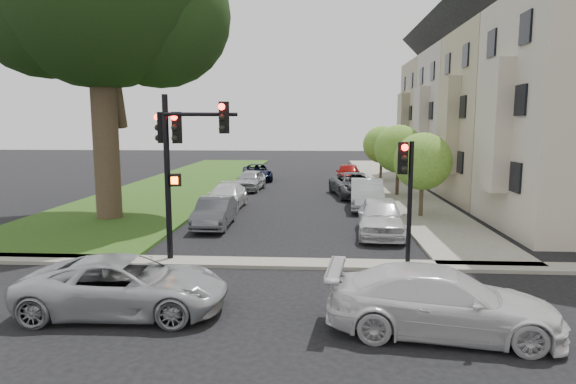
# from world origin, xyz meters

# --- Properties ---
(ground) EXTENTS (140.00, 140.00, 0.00)m
(ground) POSITION_xyz_m (0.00, 0.00, 0.00)
(ground) COLOR black
(ground) RESTS_ON ground
(grass_strip) EXTENTS (8.00, 44.00, 0.12)m
(grass_strip) POSITION_xyz_m (-9.00, 24.00, 0.06)
(grass_strip) COLOR #31551D
(grass_strip) RESTS_ON ground
(sidewalk_right) EXTENTS (3.50, 44.00, 0.12)m
(sidewalk_right) POSITION_xyz_m (6.75, 24.00, 0.06)
(sidewalk_right) COLOR slate
(sidewalk_right) RESTS_ON ground
(sidewalk_cross) EXTENTS (60.00, 1.00, 0.12)m
(sidewalk_cross) POSITION_xyz_m (0.00, 2.00, 0.06)
(sidewalk_cross) COLOR slate
(sidewalk_cross) RESTS_ON ground
(house_b) EXTENTS (7.70, 7.55, 15.97)m
(house_b) POSITION_xyz_m (12.45, 15.50, 6.93)
(house_b) COLOR #BBB48D
(house_b) RESTS_ON ground
(house_c) EXTENTS (7.70, 7.55, 15.97)m
(house_c) POSITION_xyz_m (12.45, 23.00, 6.93)
(house_c) COLOR beige
(house_c) RESTS_ON ground
(house_d) EXTENTS (7.70, 7.55, 15.97)m
(house_d) POSITION_xyz_m (12.45, 30.50, 6.93)
(house_d) COLOR #77705C
(house_d) RESTS_ON ground
(small_tree_a) EXTENTS (2.79, 2.79, 4.19)m
(small_tree_a) POSITION_xyz_m (6.20, 10.37, 2.79)
(small_tree_a) COLOR #30241C
(small_tree_a) RESTS_ON ground
(small_tree_b) EXTENTS (3.03, 3.03, 4.55)m
(small_tree_b) POSITION_xyz_m (6.20, 17.52, 3.02)
(small_tree_b) COLOR #30241C
(small_tree_b) RESTS_ON ground
(small_tree_c) EXTENTS (2.95, 2.95, 4.43)m
(small_tree_c) POSITION_xyz_m (6.20, 25.66, 2.95)
(small_tree_c) COLOR #30241C
(small_tree_c) RESTS_ON ground
(traffic_signal_main) EXTENTS (2.71, 0.82, 5.54)m
(traffic_signal_main) POSITION_xyz_m (-3.36, 2.24, 3.82)
(traffic_signal_main) COLOR black
(traffic_signal_main) RESTS_ON ground
(traffic_signal_secondary) EXTENTS (0.53, 0.43, 4.05)m
(traffic_signal_secondary) POSITION_xyz_m (3.95, 2.19, 2.83)
(traffic_signal_secondary) COLOR black
(traffic_signal_secondary) RESTS_ON ground
(car_cross_near) EXTENTS (5.03, 2.46, 1.38)m
(car_cross_near) POSITION_xyz_m (-3.53, -2.20, 0.69)
(car_cross_near) COLOR #999BA0
(car_cross_near) RESTS_ON ground
(car_cross_far) EXTENTS (5.26, 2.69, 1.46)m
(car_cross_far) POSITION_xyz_m (3.88, -2.94, 0.73)
(car_cross_far) COLOR silver
(car_cross_far) RESTS_ON ground
(car_parked_0) EXTENTS (2.20, 4.72, 1.56)m
(car_parked_0) POSITION_xyz_m (3.75, 6.56, 0.78)
(car_parked_0) COLOR silver
(car_parked_0) RESTS_ON ground
(car_parked_1) EXTENTS (2.01, 4.97, 1.61)m
(car_parked_1) POSITION_xyz_m (3.81, 12.84, 0.80)
(car_parked_1) COLOR #999BA0
(car_parked_1) RESTS_ON ground
(car_parked_2) EXTENTS (3.34, 5.80, 1.52)m
(car_parked_2) POSITION_xyz_m (3.49, 17.17, 0.76)
(car_parked_2) COLOR #3F4247
(car_parked_2) RESTS_ON ground
(car_parked_3) EXTENTS (2.30, 4.68, 1.53)m
(car_parked_3) POSITION_xyz_m (3.50, 24.39, 0.77)
(car_parked_3) COLOR maroon
(car_parked_3) RESTS_ON ground
(car_parked_5) EXTENTS (1.48, 4.08, 1.34)m
(car_parked_5) POSITION_xyz_m (-3.46, 7.67, 0.67)
(car_parked_5) COLOR #3F4247
(car_parked_5) RESTS_ON ground
(car_parked_6) EXTENTS (1.94, 4.59, 1.32)m
(car_parked_6) POSITION_xyz_m (-3.83, 12.37, 0.66)
(car_parked_6) COLOR silver
(car_parked_6) RESTS_ON ground
(car_parked_7) EXTENTS (2.00, 4.29, 1.42)m
(car_parked_7) POSITION_xyz_m (-3.56, 19.77, 0.71)
(car_parked_7) COLOR #999BA0
(car_parked_7) RESTS_ON ground
(car_parked_8) EXTENTS (3.13, 5.11, 1.32)m
(car_parked_8) POSITION_xyz_m (-3.82, 25.76, 0.66)
(car_parked_8) COLOR black
(car_parked_8) RESTS_ON ground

